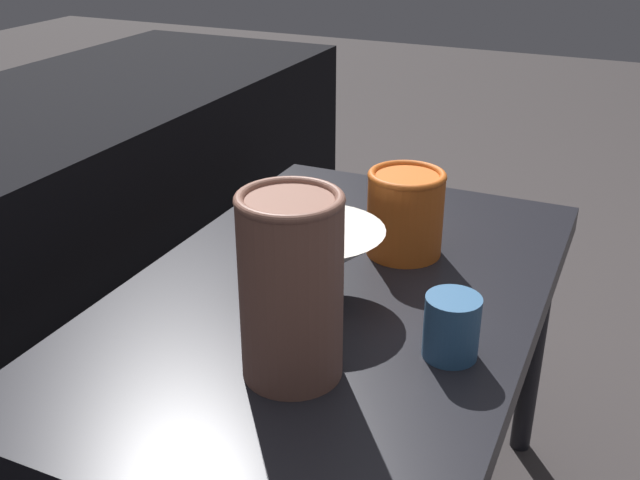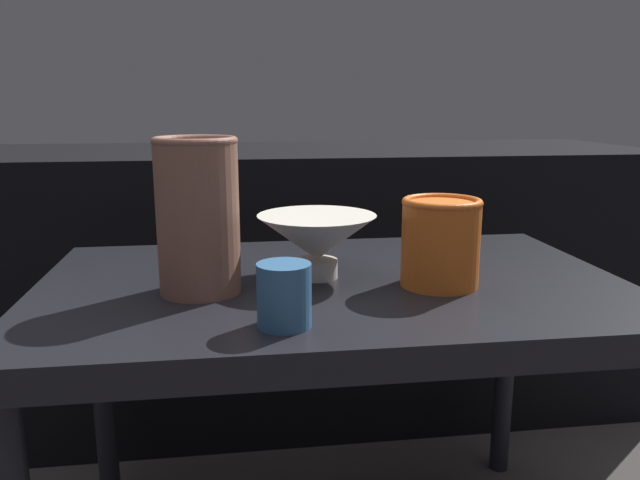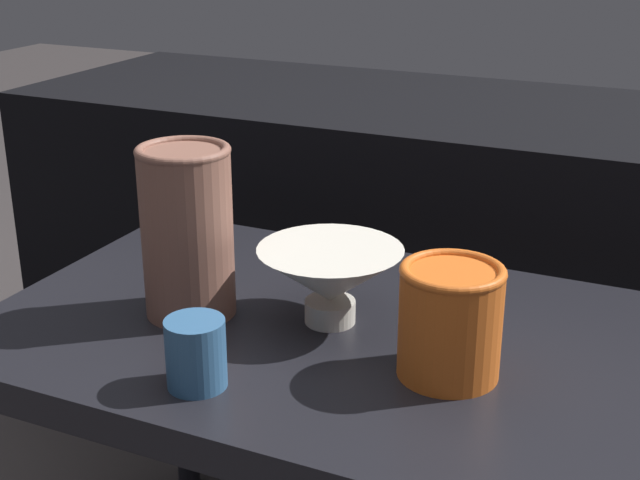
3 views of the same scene
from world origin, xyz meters
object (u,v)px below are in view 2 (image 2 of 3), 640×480
object	(u,v)px
vase_colorful_right	(441,241)
cup	(284,295)
bowl	(317,239)
vase_textured_left	(198,214)

from	to	relation	value
vase_colorful_right	cup	distance (m)	0.26
bowl	cup	xyz separation A→B (m)	(-0.06, -0.19, -0.02)
cup	vase_colorful_right	bearing A→B (deg)	29.89
vase_colorful_right	cup	size ratio (longest dim) A/B	1.66
vase_colorful_right	vase_textured_left	bearing A→B (deg)	177.12
bowl	cup	size ratio (longest dim) A/B	2.32
vase_textured_left	cup	bearing A→B (deg)	-55.66
vase_colorful_right	cup	world-z (taller)	vase_colorful_right
vase_textured_left	cup	distance (m)	0.19
vase_textured_left	vase_colorful_right	size ratio (longest dim) A/B	1.69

